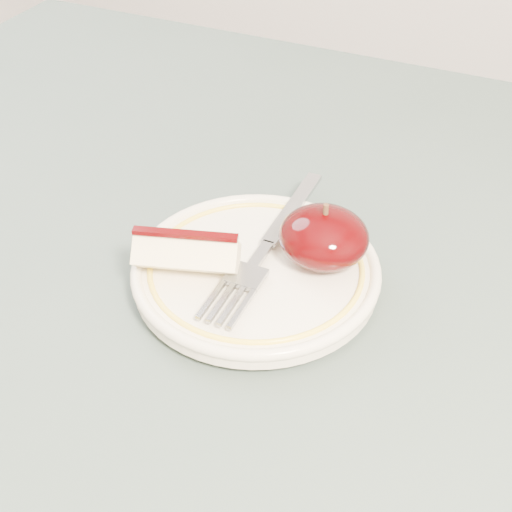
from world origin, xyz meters
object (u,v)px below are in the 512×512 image
at_px(plate, 256,271).
at_px(apple_half, 324,237).
at_px(fork, 268,245).
at_px(table, 169,345).

xyz_separation_m(plate, apple_half, (0.04, 0.03, 0.02)).
bearing_deg(apple_half, plate, -145.17).
distance_m(apple_half, fork, 0.05).
distance_m(table, apple_half, 0.18).
distance_m(plate, fork, 0.02).
xyz_separation_m(table, apple_half, (0.12, 0.04, 0.13)).
height_order(table, plate, plate).
relative_size(apple_half, fork, 0.34).
distance_m(plate, apple_half, 0.06).
bearing_deg(plate, fork, 90.65).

